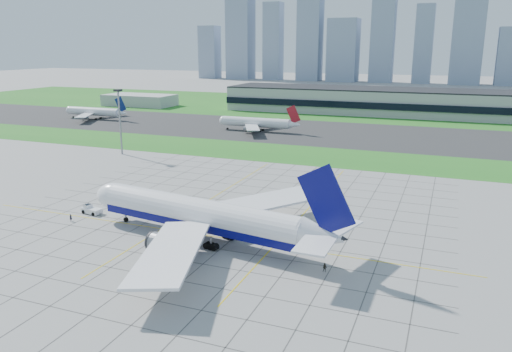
{
  "coord_description": "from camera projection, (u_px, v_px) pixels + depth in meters",
  "views": [
    {
      "loc": [
        51.0,
        -96.67,
        41.64
      ],
      "look_at": [
        2.33,
        27.13,
        7.0
      ],
      "focal_mm": 35.0,
      "sensor_mm": 36.0,
      "label": 1
    }
  ],
  "objects": [
    {
      "name": "ground",
      "position": [
        204.0,
        232.0,
        115.62
      ],
      "size": [
        1400.0,
        1400.0,
        0.0
      ],
      "primitive_type": "plane",
      "color": "#9A9A95",
      "rests_on": "ground"
    },
    {
      "name": "grass_median",
      "position": [
        309.0,
        155.0,
        196.67
      ],
      "size": [
        700.0,
        35.0,
        0.04
      ],
      "primitive_type": "cube",
      "color": "#226C1E",
      "rests_on": "ground"
    },
    {
      "name": "asphalt_taxiway",
      "position": [
        339.0,
        133.0,
        246.2
      ],
      "size": [
        700.0,
        75.0,
        0.04
      ],
      "primitive_type": "cube",
      "color": "#383838",
      "rests_on": "ground"
    },
    {
      "name": "grass_far",
      "position": [
        373.0,
        108.0,
        345.27
      ],
      "size": [
        700.0,
        145.0,
        0.04
      ],
      "primitive_type": "cube",
      "color": "#226C1E",
      "rests_on": "ground"
    },
    {
      "name": "apron_markings",
      "position": [
        226.0,
        217.0,
        125.45
      ],
      "size": [
        120.0,
        130.0,
        0.03
      ],
      "color": "#474744",
      "rests_on": "ground"
    },
    {
      "name": "terminal",
      "position": [
        433.0,
        103.0,
        306.49
      ],
      "size": [
        260.0,
        43.0,
        15.8
      ],
      "color": "#B7B7B2",
      "rests_on": "ground"
    },
    {
      "name": "service_block",
      "position": [
        140.0,
        100.0,
        360.39
      ],
      "size": [
        50.0,
        25.0,
        8.0
      ],
      "primitive_type": "cube",
      "color": "#B7B7B2",
      "rests_on": "ground"
    },
    {
      "name": "light_mast",
      "position": [
        119.0,
        114.0,
        194.87
      ],
      "size": [
        2.5,
        2.5,
        25.6
      ],
      "color": "gray",
      "rests_on": "ground"
    },
    {
      "name": "city_skyline",
      "position": [
        404.0,
        31.0,
        572.14
      ],
      "size": [
        523.0,
        32.4,
        160.0
      ],
      "color": "#8090A8",
      "rests_on": "ground"
    },
    {
      "name": "airliner",
      "position": [
        201.0,
        215.0,
        109.48
      ],
      "size": [
        65.82,
        66.21,
        20.81
      ],
      "rotation": [
        0.0,
        0.0,
        -0.15
      ],
      "color": "white",
      "rests_on": "ground"
    },
    {
      "name": "pushback_tug",
      "position": [
        91.0,
        210.0,
        128.05
      ],
      "size": [
        7.97,
        3.44,
        2.19
      ],
      "rotation": [
        0.0,
        0.0,
        -0.15
      ],
      "color": "white",
      "rests_on": "ground"
    },
    {
      "name": "crew_near",
      "position": [
        71.0,
        218.0,
        122.32
      ],
      "size": [
        0.62,
        0.75,
        1.78
      ],
      "primitive_type": "imported",
      "rotation": [
        0.0,
        0.0,
        1.22
      ],
      "color": "black",
      "rests_on": "ground"
    },
    {
      "name": "crew_far",
      "position": [
        325.0,
        268.0,
        94.72
      ],
      "size": [
        0.93,
        0.76,
        1.8
      ],
      "primitive_type": "imported",
      "rotation": [
        0.0,
        0.0,
        -0.09
      ],
      "color": "black",
      "rests_on": "ground"
    },
    {
      "name": "distant_jet_0",
      "position": [
        95.0,
        112.0,
        293.2
      ],
      "size": [
        40.39,
        42.66,
        14.08
      ],
      "color": "white",
      "rests_on": "ground"
    },
    {
      "name": "distant_jet_1",
      "position": [
        257.0,
        122.0,
        251.22
      ],
      "size": [
        41.19,
        42.66,
        14.08
      ],
      "color": "white",
      "rests_on": "ground"
    }
  ]
}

